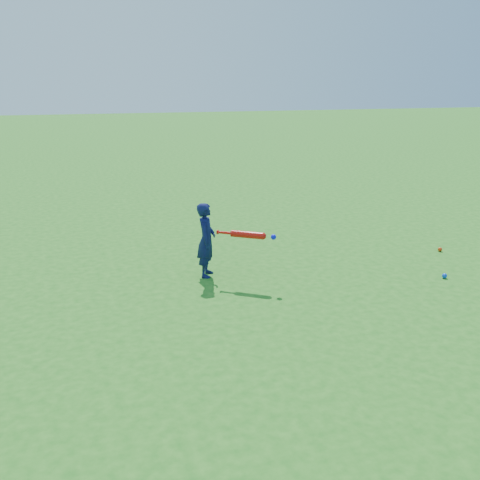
{
  "coord_description": "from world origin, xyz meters",
  "views": [
    {
      "loc": [
        -2.06,
        -6.69,
        2.7
      ],
      "look_at": [
        0.01,
        0.06,
        0.58
      ],
      "focal_mm": 40.0,
      "sensor_mm": 36.0,
      "label": 1
    }
  ],
  "objects_px": {
    "ground_ball_red": "(440,249)",
    "bat_swing": "(250,235)",
    "ground_ball_blue": "(444,276)",
    "child": "(206,240)"
  },
  "relations": [
    {
      "from": "ground_ball_red",
      "to": "bat_swing",
      "type": "distance_m",
      "value": 3.5
    },
    {
      "from": "ground_ball_blue",
      "to": "bat_swing",
      "type": "xyz_separation_m",
      "value": [
        -2.69,
        0.68,
        0.64
      ]
    },
    {
      "from": "child",
      "to": "bat_swing",
      "type": "distance_m",
      "value": 0.67
    },
    {
      "from": "child",
      "to": "ground_ball_red",
      "type": "height_order",
      "value": "child"
    },
    {
      "from": "ground_ball_red",
      "to": "bat_swing",
      "type": "relative_size",
      "value": 0.1
    },
    {
      "from": "ground_ball_blue",
      "to": "child",
      "type": "bearing_deg",
      "value": 160.99
    },
    {
      "from": "ground_ball_red",
      "to": "bat_swing",
      "type": "height_order",
      "value": "bat_swing"
    },
    {
      "from": "ground_ball_red",
      "to": "ground_ball_blue",
      "type": "bearing_deg",
      "value": -124.14
    },
    {
      "from": "ground_ball_red",
      "to": "ground_ball_blue",
      "type": "height_order",
      "value": "ground_ball_blue"
    },
    {
      "from": "bat_swing",
      "to": "ground_ball_red",
      "type": "bearing_deg",
      "value": 41.48
    }
  ]
}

